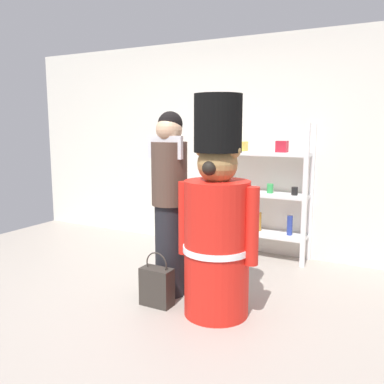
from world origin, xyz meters
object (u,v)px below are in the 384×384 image
at_px(merchandise_shelf, 258,191).
at_px(shopping_bag, 157,286).
at_px(teddy_bear_guard, 217,224).
at_px(person_shopper, 170,199).

xyz_separation_m(merchandise_shelf, shopping_bag, (-0.28, -1.77, -0.62)).
relative_size(teddy_bear_guard, shopping_bag, 3.75).
bearing_deg(shopping_bag, teddy_bear_guard, 10.86).
xyz_separation_m(merchandise_shelf, teddy_bear_guard, (0.25, -1.67, -0.02)).
bearing_deg(person_shopper, shopping_bag, -84.03).
bearing_deg(teddy_bear_guard, merchandise_shelf, 98.52).
relative_size(person_shopper, shopping_bag, 3.50).
relative_size(merchandise_shelf, teddy_bear_guard, 0.88).
relative_size(teddy_bear_guard, person_shopper, 1.07).
xyz_separation_m(teddy_bear_guard, person_shopper, (-0.55, 0.17, 0.12)).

